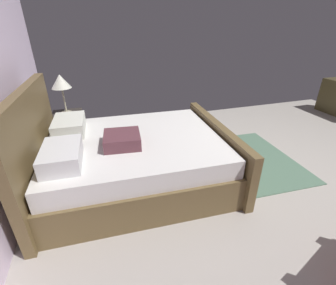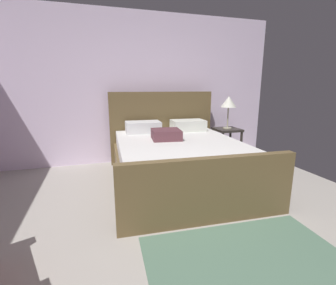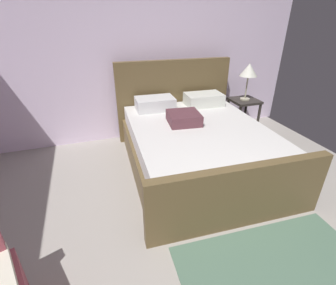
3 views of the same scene
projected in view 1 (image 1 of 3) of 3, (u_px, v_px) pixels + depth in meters
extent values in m
cube|color=#A59E95|center=(278.00, 171.00, 3.37)|extent=(5.13, 6.45, 0.02)
cube|color=brown|center=(137.00, 167.00, 3.08)|extent=(1.82, 2.16, 0.40)
cube|color=brown|center=(35.00, 148.00, 2.63)|extent=(1.85, 0.19, 1.27)
cube|color=brown|center=(216.00, 147.00, 3.26)|extent=(1.85, 0.19, 0.69)
cube|color=silver|center=(135.00, 146.00, 2.94)|extent=(1.74, 2.10, 0.22)
cube|color=silver|center=(62.00, 156.00, 2.34)|extent=(0.58, 0.39, 0.18)
cube|color=silver|center=(69.00, 126.00, 3.01)|extent=(0.58, 0.39, 0.18)
cube|color=brown|center=(122.00, 140.00, 2.70)|extent=(0.44, 0.44, 0.14)
cube|color=#2F2A26|center=(67.00, 114.00, 3.73)|extent=(0.44, 0.44, 0.04)
cube|color=#2F2A26|center=(72.00, 137.00, 3.91)|extent=(0.40, 0.40, 0.02)
cylinder|color=#2F2A26|center=(83.00, 135.00, 3.76)|extent=(0.04, 0.04, 0.56)
cylinder|color=#2F2A26|center=(83.00, 126.00, 4.08)|extent=(0.04, 0.04, 0.56)
cylinder|color=#2F2A26|center=(57.00, 138.00, 3.66)|extent=(0.04, 0.04, 0.56)
cylinder|color=#2F2A26|center=(59.00, 129.00, 3.98)|extent=(0.04, 0.04, 0.56)
cylinder|color=#B7B293|center=(67.00, 113.00, 3.72)|extent=(0.16, 0.16, 0.02)
cylinder|color=#B7B293|center=(64.00, 100.00, 3.63)|extent=(0.02, 0.02, 0.37)
cone|color=silver|center=(60.00, 81.00, 3.50)|extent=(0.28, 0.28, 0.20)
cube|color=#52725D|center=(252.00, 159.00, 3.65)|extent=(1.67, 1.23, 0.01)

